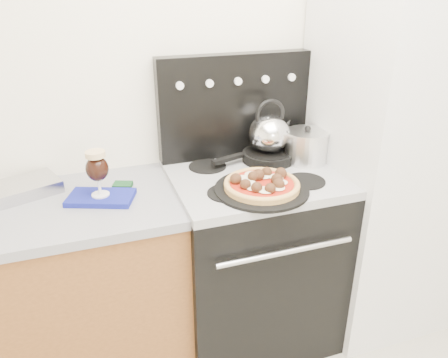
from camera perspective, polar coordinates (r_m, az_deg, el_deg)
name	(u,v)px	position (r m, az deg, el deg)	size (l,w,h in m)	color
room_shell	(364,194)	(1.15, 17.86, -1.90)	(3.52, 3.01, 2.52)	#BBB4A4
base_cabinet	(16,307)	(2.19, -25.57, -14.89)	(1.45, 0.60, 0.86)	brown
stove_body	(252,260)	(2.25, 3.63, -10.55)	(0.76, 0.65, 0.88)	black
cooktop	(254,178)	(2.02, 3.97, 0.14)	(0.76, 0.65, 0.04)	#ADADB2
backguard	(234,106)	(2.17, 1.35, 9.54)	(0.76, 0.08, 0.50)	black
fridge	(386,152)	(2.33, 20.38, 3.35)	(0.64, 0.68, 1.90)	silver
foil_sheet	(25,188)	(2.05, -24.53, -1.03)	(0.26, 0.19, 0.05)	silver
oven_mitt	(101,198)	(1.88, -15.77, -2.35)	(0.27, 0.15, 0.02)	navy
beer_glass	(98,173)	(1.84, -16.16, 0.72)	(0.09, 0.09, 0.20)	black
pizza_pan	(262,189)	(1.85, 4.93, -1.35)	(0.40, 0.40, 0.01)	black
pizza	(262,183)	(1.84, 4.96, -0.53)	(0.32, 0.32, 0.05)	#E5B960
skillet	(268,156)	(2.16, 5.80, 2.98)	(0.26, 0.26, 0.05)	black
tea_kettle	(269,131)	(2.11, 5.95, 6.32)	(0.20, 0.20, 0.22)	white
stock_pot	(306,147)	(2.16, 10.68, 4.07)	(0.20, 0.20, 0.15)	silver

